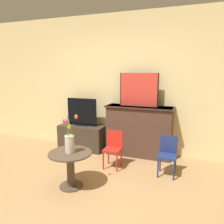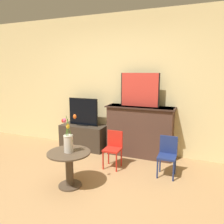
% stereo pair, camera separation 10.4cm
% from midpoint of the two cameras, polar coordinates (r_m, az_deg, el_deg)
% --- Properties ---
extents(ground_plane, '(14.00, 14.00, 0.00)m').
position_cam_midpoint_polar(ground_plane, '(2.94, -11.66, -22.85)').
color(ground_plane, '#A87F51').
extents(wall_back, '(8.00, 0.06, 2.70)m').
position_cam_midpoint_polar(wall_back, '(4.38, 3.29, 7.26)').
color(wall_back, beige).
rests_on(wall_back, ground).
extents(fireplace_mantel, '(1.28, 0.40, 0.96)m').
position_cam_midpoint_polar(fireplace_mantel, '(4.20, 7.99, -4.84)').
color(fireplace_mantel, '#4C3328').
rests_on(fireplace_mantel, ground).
extents(painting, '(0.73, 0.03, 0.61)m').
position_cam_midpoint_polar(painting, '(4.07, 7.98, 5.76)').
color(painting, black).
rests_on(painting, fireplace_mantel).
extents(tv_stand, '(0.94, 0.43, 0.50)m').
position_cam_midpoint_polar(tv_stand, '(4.64, -6.76, -6.43)').
color(tv_stand, '#382D23').
rests_on(tv_stand, ground).
extents(tv_monitor, '(0.65, 0.12, 0.56)m').
position_cam_midpoint_polar(tv_monitor, '(4.52, -6.87, -0.05)').
color(tv_monitor, black).
rests_on(tv_monitor, tv_stand).
extents(chair_red, '(0.27, 0.27, 0.62)m').
position_cam_midpoint_polar(chair_red, '(3.72, 1.18, -9.05)').
color(chair_red, red).
rests_on(chair_red, ground).
extents(chair_blue, '(0.27, 0.27, 0.62)m').
position_cam_midpoint_polar(chair_blue, '(3.55, 15.13, -10.43)').
color(chair_blue, navy).
rests_on(chair_blue, ground).
extents(side_table, '(0.60, 0.60, 0.51)m').
position_cam_midpoint_polar(side_table, '(3.18, -10.15, -13.23)').
color(side_table, '#4C3D2D').
rests_on(side_table, ground).
extents(vase_tulips, '(0.21, 0.17, 0.54)m').
position_cam_midpoint_polar(vase_tulips, '(3.06, -10.35, -7.44)').
color(vase_tulips, beige).
rests_on(vase_tulips, side_table).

